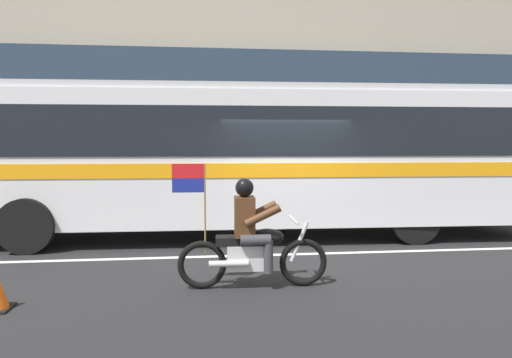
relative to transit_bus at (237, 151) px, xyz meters
The scene contains 7 objects.
ground_plane 2.39m from the transit_bus, 53.89° to the right, with size 60.00×60.00×0.00m, color black.
sidewalk_curb 4.39m from the transit_bus, 77.43° to the left, with size 28.00×3.80×0.15m, color #B7B2A8.
lane_center_stripe 2.74m from the transit_bus, 64.10° to the right, with size 26.60×0.14×0.01m, color silver.
office_building_facade 7.76m from the transit_bus, 82.00° to the left, with size 28.00×0.89×12.93m.
transit_bus is the anchor object (origin of this frame).
motorcycle_with_rider 3.80m from the transit_bus, 90.56° to the right, with size 2.20×0.64×1.78m.
fire_hydrant 3.34m from the transit_bus, 68.09° to the left, with size 0.22×0.30×0.75m.
Camera 1 is at (-1.53, -8.72, 2.08)m, focal length 31.86 mm.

